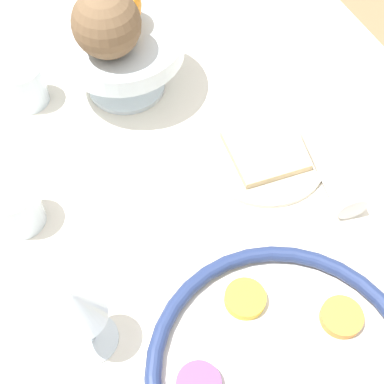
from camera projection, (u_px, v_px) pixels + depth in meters
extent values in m
plane|color=#99704C|center=(207.00, 364.00, 1.38)|extent=(8.00, 8.00, 0.00)
cube|color=silver|center=(212.00, 312.00, 1.06)|extent=(1.22, 0.83, 0.75)
cylinder|color=silver|center=(284.00, 377.00, 0.63)|extent=(0.33, 0.33, 0.01)
torus|color=navy|center=(286.00, 374.00, 0.61)|extent=(0.33, 0.33, 0.02)
cylinder|color=gold|center=(245.00, 299.00, 0.67)|extent=(0.05, 0.05, 0.01)
cylinder|color=orange|center=(341.00, 317.00, 0.65)|extent=(0.05, 0.05, 0.01)
cylinder|color=silver|center=(92.00, 339.00, 0.65)|extent=(0.06, 0.06, 0.00)
cylinder|color=silver|center=(87.00, 327.00, 0.62)|extent=(0.01, 0.01, 0.08)
cone|color=silver|center=(76.00, 305.00, 0.56)|extent=(0.06, 0.06, 0.06)
cylinder|color=silver|center=(127.00, 85.00, 0.89)|extent=(0.13, 0.13, 0.01)
cylinder|color=silver|center=(124.00, 68.00, 0.85)|extent=(0.03, 0.03, 0.07)
cylinder|color=silver|center=(121.00, 44.00, 0.81)|extent=(0.19, 0.19, 0.03)
sphere|color=orange|center=(116.00, 6.00, 0.78)|extent=(0.07, 0.07, 0.07)
sphere|color=brown|center=(106.00, 24.00, 0.74)|extent=(0.10, 0.10, 0.10)
cylinder|color=beige|center=(264.00, 155.00, 0.81)|extent=(0.19, 0.19, 0.01)
cube|color=#D1B784|center=(265.00, 150.00, 0.80)|extent=(0.11, 0.11, 0.01)
cylinder|color=white|center=(332.00, 168.00, 0.77)|extent=(0.15, 0.07, 0.04)
cylinder|color=silver|center=(24.00, 85.00, 0.84)|extent=(0.07, 0.07, 0.07)
cylinder|color=silver|center=(16.00, 207.00, 0.72)|extent=(0.07, 0.07, 0.07)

